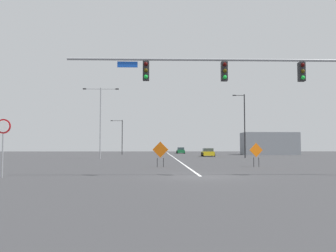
# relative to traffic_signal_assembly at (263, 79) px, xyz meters

# --- Properties ---
(ground) EXTENTS (208.43, 208.43, 0.00)m
(ground) POSITION_rel_traffic_signal_assembly_xyz_m (-3.46, 0.02, -5.31)
(ground) COLOR #38383A
(road_centre_stripe) EXTENTS (0.16, 115.80, 0.01)m
(road_centre_stripe) POSITION_rel_traffic_signal_assembly_xyz_m (-3.46, 57.91, -5.31)
(road_centre_stripe) COLOR white
(road_centre_stripe) RESTS_ON ground
(traffic_signal_assembly) EXTENTS (17.18, 0.44, 6.76)m
(traffic_signal_assembly) POSITION_rel_traffic_signal_assembly_xyz_m (0.00, 0.00, 0.00)
(traffic_signal_assembly) COLOR gray
(traffic_signal_assembly) RESTS_ON ground
(stop_sign) EXTENTS (0.76, 0.07, 3.03)m
(stop_sign) POSITION_rel_traffic_signal_assembly_xyz_m (-13.74, -0.54, -3.19)
(stop_sign) COLOR gray
(stop_sign) RESTS_ON ground
(street_lamp_far_left) EXTENTS (2.48, 0.24, 7.13)m
(street_lamp_far_left) POSITION_rel_traffic_signal_assembly_xyz_m (-13.50, 53.07, -1.28)
(street_lamp_far_left) COLOR black
(street_lamp_far_left) RESTS_ON ground
(street_lamp_near_right) EXTENTS (1.78, 0.24, 9.19)m
(street_lamp_near_right) POSITION_rel_traffic_signal_assembly_xyz_m (6.56, 31.09, -0.30)
(street_lamp_near_right) COLOR black
(street_lamp_near_right) RESTS_ON ground
(street_lamp_near_left) EXTENTS (4.79, 0.24, 9.49)m
(street_lamp_near_left) POSITION_rel_traffic_signal_assembly_xyz_m (-13.51, 27.76, 0.31)
(street_lamp_near_left) COLOR gray
(street_lamp_near_left) RESTS_ON ground
(construction_sign_left_shoulder) EXTENTS (1.26, 0.28, 2.00)m
(construction_sign_left_shoulder) POSITION_rel_traffic_signal_assembly_xyz_m (-5.59, 8.80, -4.05)
(construction_sign_left_shoulder) COLOR orange
(construction_sign_left_shoulder) RESTS_ON ground
(construction_sign_left_lane) EXTENTS (1.12, 0.25, 1.90)m
(construction_sign_left_lane) POSITION_rel_traffic_signal_assembly_xyz_m (2.04, 8.86, -4.10)
(construction_sign_left_lane) COLOR orange
(construction_sign_left_lane) RESTS_ON ground
(car_yellow_distant) EXTENTS (2.19, 4.43, 1.36)m
(car_yellow_distant) POSITION_rel_traffic_signal_assembly_xyz_m (2.52, 39.66, -4.68)
(car_yellow_distant) COLOR gold
(car_yellow_distant) RESTS_ON ground
(car_green_near) EXTENTS (1.95, 3.95, 1.46)m
(car_green_near) POSITION_rel_traffic_signal_assembly_xyz_m (-0.48, 65.21, -4.63)
(car_green_near) COLOR #196B38
(car_green_near) RESTS_ON ground
(roadside_building_east) EXTENTS (10.82, 5.06, 4.48)m
(roadside_building_east) POSITION_rel_traffic_signal_assembly_xyz_m (16.67, 51.28, -3.07)
(roadside_building_east) COLOR gray
(roadside_building_east) RESTS_ON ground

